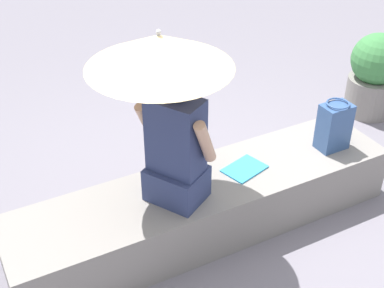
{
  "coord_description": "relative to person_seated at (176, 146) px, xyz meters",
  "views": [
    {
      "loc": [
        -1.38,
        -2.4,
        2.52
      ],
      "look_at": [
        -0.12,
        -0.02,
        0.75
      ],
      "focal_mm": 49.3,
      "sensor_mm": 36.0,
      "label": 1
    }
  ],
  "objects": [
    {
      "name": "ground_plane",
      "position": [
        0.24,
        0.05,
        -0.79
      ],
      "size": [
        14.0,
        14.0,
        0.0
      ],
      "primitive_type": "plane",
      "color": "slate"
    },
    {
      "name": "stone_bench",
      "position": [
        0.24,
        0.05,
        -0.59
      ],
      "size": [
        2.68,
        0.62,
        0.4
      ],
      "primitive_type": "cube",
      "color": "gray",
      "rests_on": "ground"
    },
    {
      "name": "person_seated",
      "position": [
        0.0,
        0.0,
        0.0
      ],
      "size": [
        0.41,
        0.51,
        0.9
      ],
      "color": "navy",
      "rests_on": "stone_bench"
    },
    {
      "name": "parasol",
      "position": [
        -0.05,
        0.07,
        0.59
      ],
      "size": [
        0.83,
        0.83,
        1.1
      ],
      "color": "#B7B7BC",
      "rests_on": "stone_bench"
    },
    {
      "name": "handbag_black",
      "position": [
        1.24,
        -0.01,
        -0.21
      ],
      "size": [
        0.22,
        0.16,
        0.37
      ],
      "color": "#335184",
      "rests_on": "stone_bench"
    },
    {
      "name": "magazine",
      "position": [
        0.54,
        0.05,
        -0.38
      ],
      "size": [
        0.32,
        0.27,
        0.01
      ],
      "primitive_type": "cube",
      "rotation": [
        0.0,
        0.0,
        0.28
      ],
      "color": "#339ED1",
      "rests_on": "stone_bench"
    },
    {
      "name": "planter_near",
      "position": [
        2.41,
        0.75,
        -0.39
      ],
      "size": [
        0.47,
        0.47,
        0.78
      ],
      "color": "gray",
      "rests_on": "ground"
    }
  ]
}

